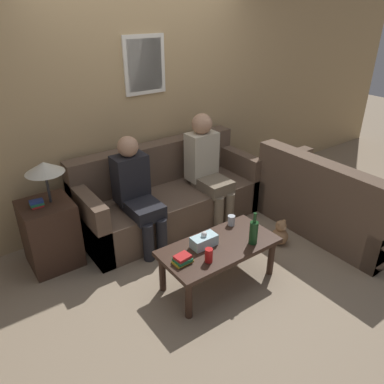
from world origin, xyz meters
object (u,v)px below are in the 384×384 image
couch_side (330,205)px  wine_bottle (254,232)px  person_right (207,165)px  couch_main (168,197)px  coffee_table (219,250)px  teddy_bear (280,234)px  person_left (137,190)px  drinking_glass (231,220)px

couch_side → wine_bottle: (-1.29, -0.12, 0.21)m
person_right → couch_main: bearing=158.0°
couch_main → wine_bottle: 1.34m
coffee_table → person_right: 1.23m
couch_side → teddy_bear: 0.68m
coffee_table → wine_bottle: 0.35m
couch_side → person_right: (-0.92, 1.03, 0.35)m
teddy_bear → person_left: bearing=142.7°
coffee_table → person_left: bearing=105.3°
wine_bottle → person_left: bearing=115.1°
person_left → wine_bottle: bearing=-64.9°
teddy_bear → person_right: bearing=106.4°
wine_bottle → drinking_glass: wine_bottle is taller
couch_side → person_right: person_right is taller
drinking_glass → coffee_table: bearing=-147.9°
couch_side → wine_bottle: 1.32m
person_left → person_right: 0.91m
couch_side → coffee_table: 1.55m
couch_side → teddy_bear: bearing=80.5°
person_left → drinking_glass: bearing=-54.1°
drinking_glass → person_left: (-0.57, 0.79, 0.16)m
person_right → person_left: bearing=-178.6°
person_left → teddy_bear: person_left is taller
teddy_bear → couch_main: bearing=122.3°
person_left → teddy_bear: bearing=-37.3°
couch_side → drinking_glass: bearing=80.2°
drinking_glass → teddy_bear: (0.60, -0.11, -0.33)m
wine_bottle → person_right: 1.22m
coffee_table → teddy_bear: (0.91, 0.08, -0.22)m
wine_bottle → teddy_bear: size_ratio=1.09×
couch_side → drinking_glass: (-1.25, 0.21, 0.14)m
couch_side → person_left: size_ratio=1.37×
drinking_glass → teddy_bear: bearing=-10.0°
teddy_bear → drinking_glass: bearing=170.0°
couch_main → teddy_bear: (0.69, -1.09, -0.18)m
couch_main → couch_side: (1.34, -1.20, 0.00)m
teddy_bear → wine_bottle: bearing=-160.3°
wine_bottle → teddy_bear: (0.65, 0.23, -0.40)m
couch_main → drinking_glass: couch_main is taller
person_left → couch_main: bearing=21.4°
wine_bottle → teddy_bear: bearing=19.7°
drinking_glass → couch_main: bearing=95.0°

